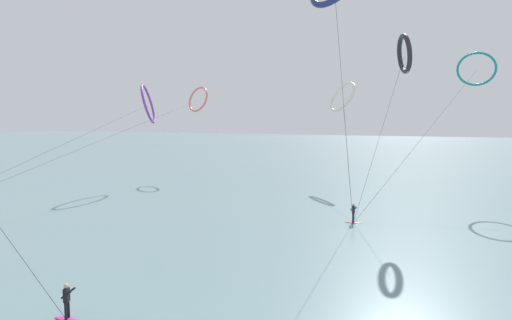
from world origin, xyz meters
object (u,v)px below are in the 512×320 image
surfer_magenta (67,304)px  kite_ivory (343,97)px  kite_teal (476,69)px  surfer_crimson (353,214)px  kite_violet (148,104)px  kite_coral (198,100)px  kite_charcoal (404,54)px

surfer_magenta → kite_ivory: kite_ivory is taller
kite_ivory → kite_teal: (15.80, -4.25, 2.75)m
surfer_crimson → kite_violet: bearing=45.3°
kite_violet → kite_teal: size_ratio=2.14×
surfer_magenta → kite_coral: kite_coral is taller
kite_charcoal → kite_violet: 33.13m
surfer_crimson → kite_teal: bearing=-51.8°
kite_charcoal → kite_ivory: (-8.23, 17.56, -3.13)m
surfer_magenta → surfer_crimson: bearing=-42.3°
surfer_magenta → kite_teal: kite_teal is taller
kite_ivory → surfer_magenta: bearing=-49.4°
kite_ivory → kite_charcoal: bearing=-17.8°
surfer_crimson → kite_charcoal: 15.57m
kite_coral → kite_teal: 38.12m
surfer_crimson → kite_charcoal: (3.61, 5.50, 14.11)m
surfer_magenta → kite_charcoal: kite_charcoal is taller
kite_ivory → kite_coral: bearing=-132.9°
kite_ivory → kite_teal: size_ratio=1.27×
kite_coral → kite_charcoal: bearing=-7.3°
kite_charcoal → kite_violet: size_ratio=0.39×
kite_charcoal → kite_coral: (-30.21, 17.55, -3.21)m
kite_coral → kite_teal: (37.78, -4.25, 2.83)m
kite_ivory → kite_teal: bearing=32.0°
kite_coral → kite_teal: size_ratio=2.49×
kite_ivory → kite_teal: 16.59m
kite_charcoal → surfer_magenta: bearing=137.7°
kite_ivory → kite_violet: bearing=-109.0°
surfer_crimson → kite_violet: kite_violet is taller
kite_teal → surfer_magenta: bearing=71.5°
kite_violet → kite_ivory: bearing=-89.4°
kite_ivory → kite_teal: kite_teal is taller
kite_violet → kite_teal: bearing=-104.2°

